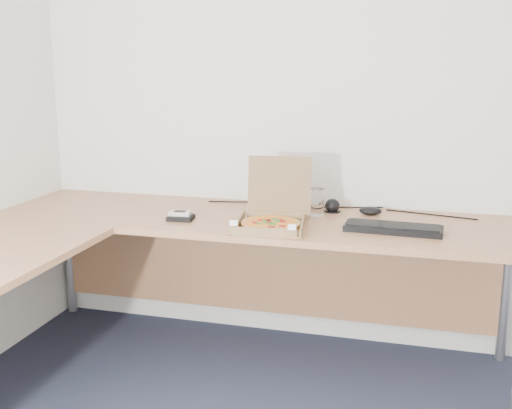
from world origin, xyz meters
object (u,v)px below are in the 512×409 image
(desk, at_px, (153,242))
(drinking_glass, at_px, (317,202))
(wallet, at_px, (181,218))
(keyboard, at_px, (393,228))
(pizza_box, at_px, (272,220))

(desk, distance_m, drinking_glass, 0.82)
(drinking_glass, relative_size, wallet, 1.10)
(keyboard, distance_m, wallet, 0.97)
(keyboard, height_order, wallet, keyboard)
(pizza_box, relative_size, wallet, 2.92)
(pizza_box, bearing_deg, drinking_glass, 54.10)
(drinking_glass, bearing_deg, keyboard, -28.93)
(drinking_glass, xyz_separation_m, keyboard, (0.38, -0.21, -0.05))
(desk, height_order, drinking_glass, drinking_glass)
(desk, relative_size, drinking_glass, 19.44)
(desk, distance_m, pizza_box, 0.53)
(pizza_box, bearing_deg, desk, -159.05)
(keyboard, relative_size, wallet, 3.60)
(keyboard, xyz_separation_m, wallet, (-0.97, -0.05, -0.00))
(drinking_glass, height_order, keyboard, drinking_glass)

